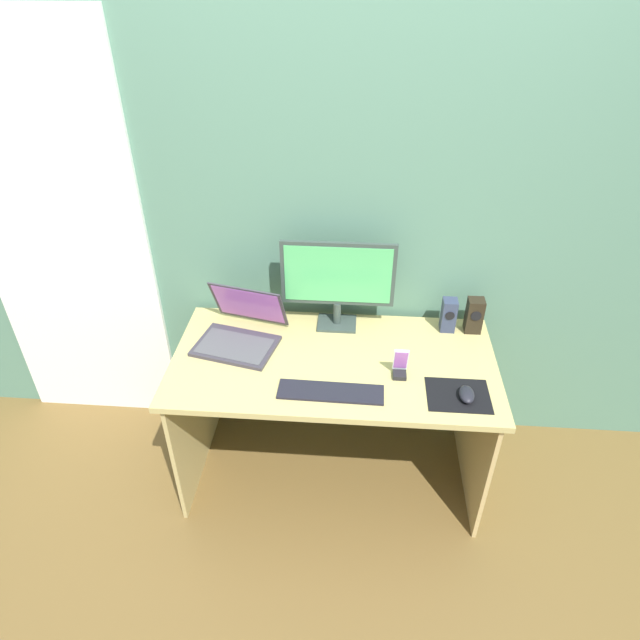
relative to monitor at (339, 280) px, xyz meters
name	(u,v)px	position (x,y,z in m)	size (l,w,h in m)	color
ground_plane	(332,470)	(0.00, -0.26, -0.96)	(8.00, 8.00, 0.00)	brown
wall_back	(341,206)	(0.00, 0.14, 0.29)	(6.00, 0.04, 2.50)	#507A65
door_left	(65,248)	(-1.30, 0.11, 0.05)	(0.82, 0.02, 2.02)	white
desk	(333,385)	(0.00, -0.26, -0.39)	(1.40, 0.71, 0.72)	tan
monitor	(339,280)	(0.00, 0.00, 0.00)	(0.51, 0.14, 0.43)	#323F3B
speaker_right	(474,315)	(0.62, 0.00, -0.16)	(0.07, 0.07, 0.17)	black
speaker_near_monitor	(449,315)	(0.51, 0.00, -0.16)	(0.07, 0.07, 0.16)	#2C354E
laptop	(240,332)	(-0.43, -0.16, -0.20)	(0.41, 0.40, 0.24)	#35313A
keyboard_external	(330,392)	(-0.01, -0.47, -0.24)	(0.42, 0.11, 0.01)	black
mousepad	(458,395)	(0.50, -0.45, -0.24)	(0.25, 0.20, 0.00)	black
mouse	(467,394)	(0.53, -0.46, -0.22)	(0.06, 0.10, 0.04)	black
phone_in_dock	(400,367)	(0.27, -0.35, -0.20)	(0.06, 0.06, 0.14)	black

